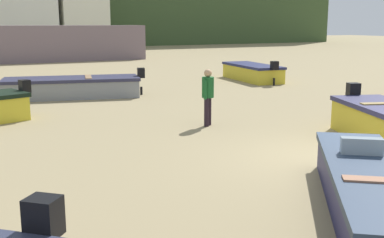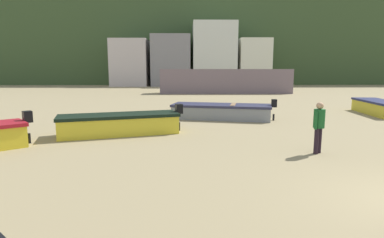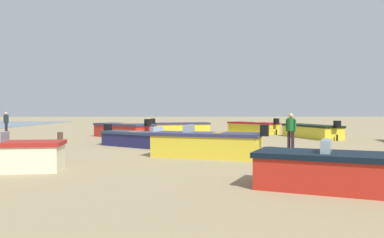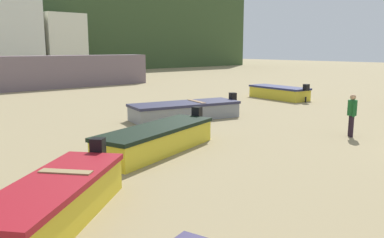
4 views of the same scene
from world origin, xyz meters
name	(u,v)px [view 1 (image 1 of 4)]	position (x,y,z in m)	size (l,w,h in m)	color
ground_plane	(334,161)	(0.00, 0.00, 0.00)	(160.00, 160.00, 0.00)	#94835D
harbor_pier	(50,44)	(-0.45, 30.00, 1.35)	(14.59, 2.40, 2.70)	slate
townhouse_centre_right	(19,2)	(-0.31, 47.15, 5.11)	(6.93, 6.30, 10.21)	silver
townhouse_right	(81,15)	(6.16, 46.75, 3.80)	(5.00, 5.51, 7.59)	silver
boat_navy_0	(369,191)	(-1.59, -2.42, 0.38)	(3.84, 4.59, 1.04)	#1F2051
boat_grey_4	(73,87)	(-2.97, 11.41, 0.40)	(5.59, 2.90, 1.10)	gray
boat_yellow_8	(252,72)	(6.56, 12.98, 0.42)	(1.95, 4.51, 1.14)	gold
beach_walker_foreground	(208,93)	(-0.73, 4.33, 0.95)	(0.48, 0.48, 1.62)	black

